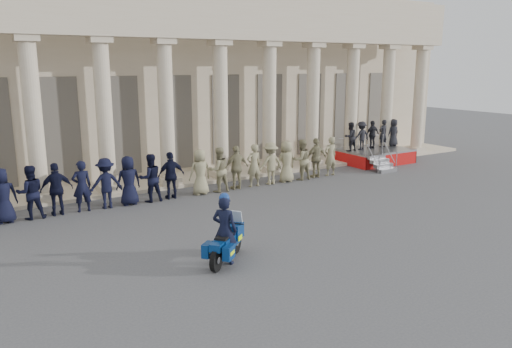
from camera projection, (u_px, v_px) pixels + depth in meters
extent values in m
plane|color=#414143|center=(230.00, 249.00, 14.47)|extent=(90.00, 90.00, 0.00)
cube|color=#BCAA8D|center=(92.00, 79.00, 26.01)|extent=(40.00, 10.00, 9.00)
cube|color=#BCAA8D|center=(134.00, 185.00, 21.79)|extent=(40.00, 2.60, 0.15)
cube|color=#BCAA8D|center=(132.00, 24.00, 19.68)|extent=(35.80, 1.00, 1.00)
cube|color=#BCAA8D|center=(41.00, 196.00, 19.09)|extent=(0.90, 0.90, 0.30)
cylinder|color=#BCAA8D|center=(34.00, 119.00, 18.46)|extent=(0.64, 0.64, 5.60)
cube|color=#BCAA8D|center=(26.00, 38.00, 17.83)|extent=(0.85, 0.85, 0.24)
cube|color=#BCAA8D|center=(109.00, 188.00, 20.41)|extent=(0.90, 0.90, 0.30)
cylinder|color=#BCAA8D|center=(104.00, 116.00, 19.78)|extent=(0.64, 0.64, 5.60)
cube|color=#BCAA8D|center=(99.00, 40.00, 19.15)|extent=(0.85, 0.85, 0.24)
cube|color=#BCAA8D|center=(169.00, 180.00, 21.74)|extent=(0.90, 0.90, 0.30)
cylinder|color=#BCAA8D|center=(166.00, 113.00, 21.10)|extent=(0.64, 0.64, 5.60)
cube|color=#BCAA8D|center=(163.00, 41.00, 20.47)|extent=(0.85, 0.85, 0.24)
cube|color=#BCAA8D|center=(222.00, 174.00, 23.06)|extent=(0.90, 0.90, 0.30)
cylinder|color=#BCAA8D|center=(221.00, 110.00, 22.42)|extent=(0.64, 0.64, 5.60)
cube|color=#BCAA8D|center=(220.00, 43.00, 21.80)|extent=(0.85, 0.85, 0.24)
cube|color=#BCAA8D|center=(269.00, 168.00, 24.38)|extent=(0.90, 0.90, 0.30)
cylinder|color=#BCAA8D|center=(269.00, 107.00, 23.75)|extent=(0.64, 0.64, 5.60)
cube|color=#BCAA8D|center=(270.00, 44.00, 23.12)|extent=(0.85, 0.85, 0.24)
cube|color=#BCAA8D|center=(311.00, 162.00, 25.71)|extent=(0.90, 0.90, 0.30)
cylinder|color=#BCAA8D|center=(313.00, 105.00, 25.07)|extent=(0.64, 0.64, 5.60)
cube|color=#BCAA8D|center=(314.00, 45.00, 24.44)|extent=(0.85, 0.85, 0.24)
cube|color=#BCAA8D|center=(349.00, 158.00, 27.03)|extent=(0.90, 0.90, 0.30)
cylinder|color=#BCAA8D|center=(352.00, 103.00, 26.39)|extent=(0.64, 0.64, 5.60)
cube|color=#BCAA8D|center=(354.00, 46.00, 25.76)|extent=(0.85, 0.85, 0.24)
cube|color=#BCAA8D|center=(384.00, 153.00, 28.35)|extent=(0.90, 0.90, 0.30)
cylinder|color=#BCAA8D|center=(387.00, 101.00, 27.72)|extent=(0.64, 0.64, 5.60)
cube|color=#BCAA8D|center=(390.00, 47.00, 27.09)|extent=(0.85, 0.85, 0.24)
cube|color=#BCAA8D|center=(416.00, 149.00, 29.67)|extent=(0.90, 0.90, 0.30)
cylinder|color=#BCAA8D|center=(419.00, 99.00, 29.04)|extent=(0.64, 0.64, 5.60)
cube|color=#BCAA8D|center=(423.00, 48.00, 28.41)|extent=(0.85, 0.85, 0.24)
cube|color=black|center=(61.00, 130.00, 20.95)|extent=(1.30, 0.12, 4.20)
cube|color=black|center=(123.00, 126.00, 22.28)|extent=(1.30, 0.12, 4.20)
cube|color=black|center=(177.00, 123.00, 23.60)|extent=(1.30, 0.12, 4.20)
cube|color=black|center=(225.00, 119.00, 24.92)|extent=(1.30, 0.12, 4.20)
cube|color=black|center=(269.00, 117.00, 26.24)|extent=(1.30, 0.12, 4.20)
cube|color=black|center=(309.00, 114.00, 27.57)|extent=(1.30, 0.12, 4.20)
cube|color=black|center=(344.00, 112.00, 28.89)|extent=(1.30, 0.12, 4.20)
cube|color=black|center=(377.00, 110.00, 30.21)|extent=(1.30, 0.12, 4.20)
imported|color=black|center=(3.00, 196.00, 16.68)|extent=(0.92, 0.60, 1.89)
imported|color=black|center=(30.00, 192.00, 17.11)|extent=(0.92, 0.71, 1.89)
imported|color=black|center=(57.00, 189.00, 17.55)|extent=(1.11, 0.46, 1.89)
imported|color=black|center=(82.00, 186.00, 17.99)|extent=(0.69, 0.45, 1.89)
imported|color=black|center=(106.00, 183.00, 18.42)|extent=(1.22, 0.70, 1.89)
imported|color=black|center=(129.00, 181.00, 18.86)|extent=(0.92, 0.60, 1.89)
imported|color=black|center=(150.00, 178.00, 19.30)|extent=(0.92, 0.71, 1.89)
imported|color=black|center=(171.00, 175.00, 19.73)|extent=(1.11, 0.46, 1.89)
imported|color=gray|center=(200.00, 172.00, 20.37)|extent=(0.92, 0.60, 1.89)
imported|color=gray|center=(219.00, 170.00, 20.81)|extent=(0.92, 0.71, 1.89)
imported|color=gray|center=(237.00, 168.00, 21.25)|extent=(1.11, 0.46, 1.89)
imported|color=gray|center=(254.00, 165.00, 21.68)|extent=(0.69, 0.45, 1.89)
imported|color=gray|center=(270.00, 163.00, 22.12)|extent=(1.22, 0.70, 1.89)
imported|color=gray|center=(286.00, 162.00, 22.56)|extent=(0.92, 0.60, 1.89)
imported|color=gray|center=(302.00, 160.00, 22.99)|extent=(0.92, 0.71, 1.89)
imported|color=gray|center=(316.00, 158.00, 23.43)|extent=(1.11, 0.46, 1.89)
imported|color=gray|center=(330.00, 156.00, 23.86)|extent=(0.69, 0.45, 1.89)
cube|color=gray|center=(374.00, 150.00, 27.12)|extent=(3.70, 2.65, 0.10)
cube|color=#A60E0D|center=(392.00, 160.00, 26.11)|extent=(3.70, 0.04, 0.65)
cube|color=#A60E0D|center=(349.00, 160.00, 26.27)|extent=(0.04, 2.65, 0.65)
cube|color=#A60E0D|center=(398.00, 153.00, 28.13)|extent=(0.04, 2.65, 0.65)
cube|color=gray|center=(387.00, 170.00, 24.76)|extent=(1.10, 0.28, 0.19)
cube|color=gray|center=(383.00, 166.00, 24.95)|extent=(1.10, 0.28, 0.19)
cube|color=gray|center=(380.00, 161.00, 25.14)|extent=(1.10, 0.28, 0.19)
cube|color=gray|center=(376.00, 157.00, 25.34)|extent=(1.10, 0.28, 0.19)
cylinder|color=gray|center=(359.00, 137.00, 28.06)|extent=(3.70, 0.04, 0.04)
imported|color=black|center=(350.00, 137.00, 26.30)|extent=(0.74, 0.58, 1.52)
imported|color=black|center=(361.00, 136.00, 26.70)|extent=(0.98, 0.56, 1.52)
imported|color=black|center=(372.00, 135.00, 27.11)|extent=(0.89, 0.37, 1.52)
imported|color=black|center=(383.00, 133.00, 27.52)|extent=(0.55, 0.36, 1.52)
imported|color=black|center=(393.00, 132.00, 27.92)|extent=(0.74, 0.48, 1.52)
cylinder|color=black|center=(235.00, 243.00, 14.13)|extent=(0.55, 0.49, 0.61)
cylinder|color=black|center=(216.00, 260.00, 12.86)|extent=(0.55, 0.49, 0.61)
cube|color=navy|center=(227.00, 241.00, 13.48)|extent=(1.06, 0.97, 0.35)
cube|color=navy|center=(233.00, 231.00, 13.87)|extent=(0.69, 0.69, 0.41)
cube|color=silver|center=(233.00, 238.00, 13.92)|extent=(0.33, 0.34, 0.11)
cube|color=#B2BFCC|center=(235.00, 218.00, 13.95)|extent=(0.42, 0.45, 0.49)
cube|color=black|center=(224.00, 237.00, 13.27)|extent=(0.66, 0.62, 0.09)
cube|color=navy|center=(217.00, 247.00, 12.83)|extent=(0.45, 0.45, 0.20)
cube|color=navy|center=(229.00, 252.00, 12.85)|extent=(0.45, 0.42, 0.37)
cube|color=#C4F10C|center=(229.00, 252.00, 12.85)|extent=(0.35, 0.35, 0.09)
cube|color=navy|center=(208.00, 250.00, 13.03)|extent=(0.45, 0.42, 0.37)
cube|color=#C4F10C|center=(208.00, 250.00, 13.03)|extent=(0.35, 0.35, 0.09)
cylinder|color=silver|center=(213.00, 256.00, 13.19)|extent=(0.48, 0.42, 0.09)
cylinder|color=black|center=(233.00, 223.00, 13.83)|extent=(0.44, 0.52, 0.03)
imported|color=black|center=(225.00, 230.00, 13.28)|extent=(0.78, 0.81, 1.87)
sphere|color=navy|center=(224.00, 198.00, 13.09)|extent=(0.28, 0.28, 0.28)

